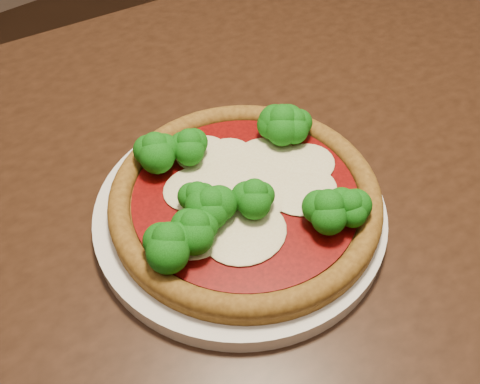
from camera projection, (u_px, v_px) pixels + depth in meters
dining_table at (269, 227)px, 0.66m from camera, size 1.23×0.96×0.75m
plate at (240, 213)px, 0.53m from camera, size 0.29×0.29×0.02m
pizza at (244, 191)px, 0.52m from camera, size 0.27×0.27×0.06m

